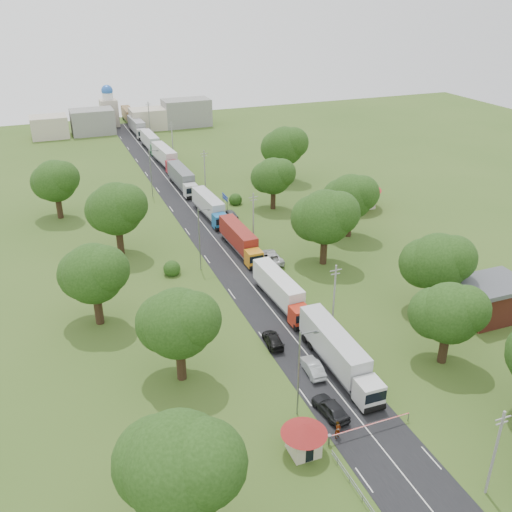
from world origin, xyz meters
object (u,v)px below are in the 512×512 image
car_lane_mid (313,367)px  car_lane_front (330,408)px  truck_0 (338,352)px  info_sign (225,200)px  boom_barrier (358,429)px  guard_booth (304,435)px  pedestrian_near (338,430)px

car_lane_mid → car_lane_front: bearing=82.6°
truck_0 → car_lane_front: size_ratio=3.22×
info_sign → truck_0: bearing=-93.8°
truck_0 → boom_barrier: bearing=-107.8°
info_sign → car_lane_mid: info_sign is taller
boom_barrier → info_sign: 60.39m
boom_barrier → car_lane_front: bearing=105.2°
info_sign → guard_booth: bearing=-101.7°
truck_0 → pedestrian_near: truck_0 is taller
boom_barrier → info_sign: (6.56, 60.00, 2.11)m
guard_booth → truck_0: bearing=48.2°
boom_barrier → pedestrian_near: size_ratio=4.78×
guard_booth → info_sign: info_sign is taller
car_lane_front → pedestrian_near: size_ratio=2.52×
guard_booth → info_sign: size_ratio=1.07×
guard_booth → pedestrian_near: (3.89, 0.50, -1.20)m
car_lane_mid → pedestrian_near: size_ratio=2.36×
truck_0 → pedestrian_near: size_ratio=8.13×
info_sign → pedestrian_near: 60.14m
boom_barrier → car_lane_front: (-1.01, 3.72, -0.06)m
info_sign → truck_0: size_ratio=0.26×
car_lane_front → truck_0: bearing=-130.5°
info_sign → car_lane_mid: size_ratio=0.90×
car_lane_front → info_sign: bearing=-104.7°
boom_barrier → car_lane_mid: bearing=88.1°
info_sign → car_lane_front: info_sign is taller
pedestrian_near → car_lane_front: bearing=48.1°
info_sign → boom_barrier: bearing=-96.2°
guard_booth → car_lane_front: bearing=37.6°
guard_booth → car_lane_front: guard_booth is taller
info_sign → car_lane_mid: 49.87m
pedestrian_near → car_lane_mid: bearing=51.4°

